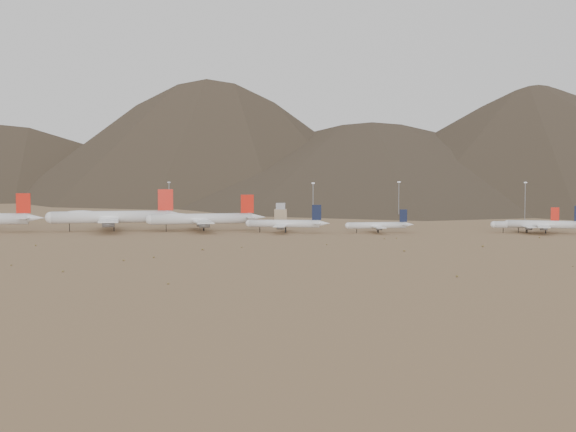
{
  "coord_description": "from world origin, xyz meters",
  "views": [
    {
      "loc": [
        51.51,
        -401.17,
        34.38
      ],
      "look_at": [
        37.67,
        30.0,
        8.85
      ],
      "focal_mm": 50.0,
      "sensor_mm": 36.0,
      "label": 1
    }
  ],
  "objects_px": {
    "widebody_east": "(202,219)",
    "narrowbody_a": "(286,224)",
    "widebody_centre": "(112,217)",
    "control_tower": "(281,213)",
    "narrowbody_b": "(379,225)"
  },
  "relations": [
    {
      "from": "widebody_east",
      "to": "narrowbody_a",
      "type": "relative_size",
      "value": 1.43
    },
    {
      "from": "widebody_east",
      "to": "widebody_centre",
      "type": "bearing_deg",
      "value": 166.86
    },
    {
      "from": "narrowbody_a",
      "to": "narrowbody_b",
      "type": "distance_m",
      "value": 49.54
    },
    {
      "from": "widebody_centre",
      "to": "widebody_east",
      "type": "relative_size",
      "value": 1.16
    },
    {
      "from": "widebody_centre",
      "to": "widebody_east",
      "type": "bearing_deg",
      "value": -11.0
    },
    {
      "from": "widebody_centre",
      "to": "narrowbody_b",
      "type": "bearing_deg",
      "value": -16.36
    },
    {
      "from": "narrowbody_a",
      "to": "widebody_centre",
      "type": "bearing_deg",
      "value": -179.39
    },
    {
      "from": "widebody_east",
      "to": "narrowbody_b",
      "type": "height_order",
      "value": "widebody_east"
    },
    {
      "from": "widebody_east",
      "to": "narrowbody_a",
      "type": "height_order",
      "value": "widebody_east"
    },
    {
      "from": "widebody_east",
      "to": "control_tower",
      "type": "xyz_separation_m",
      "value": [
        39.99,
        82.13,
        -1.53
      ]
    },
    {
      "from": "narrowbody_b",
      "to": "widebody_centre",
      "type": "bearing_deg",
      "value": 167.85
    },
    {
      "from": "widebody_centre",
      "to": "narrowbody_a",
      "type": "bearing_deg",
      "value": -18.22
    },
    {
      "from": "widebody_centre",
      "to": "narrowbody_b",
      "type": "distance_m",
      "value": 146.18
    },
    {
      "from": "widebody_centre",
      "to": "control_tower",
      "type": "relative_size",
      "value": 6.32
    },
    {
      "from": "narrowbody_a",
      "to": "control_tower",
      "type": "relative_size",
      "value": 3.81
    }
  ]
}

